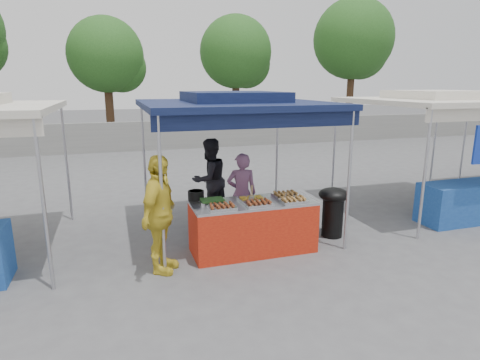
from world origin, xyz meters
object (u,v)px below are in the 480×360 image
object	(u,v)px
cooking_pot	(196,195)
vendor_table	(253,226)
wok_burner	(333,208)
customer_person	(160,215)
helper_man	(210,179)
vendor_woman	(242,193)

from	to	relation	value
cooking_pot	vendor_table	bearing A→B (deg)	-24.22
vendor_table	cooking_pot	size ratio (longest dim) A/B	7.62
wok_burner	customer_person	distance (m)	3.18
helper_man	customer_person	size ratio (longest dim) A/B	0.95
cooking_pot	vendor_woman	bearing A→B (deg)	27.05
vendor_table	vendor_woman	bearing A→B (deg)	84.37
wok_burner	vendor_table	bearing A→B (deg)	162.73
vendor_table	vendor_woman	distance (m)	0.93
vendor_table	wok_burner	xyz separation A→B (m)	(1.60, 0.19, 0.11)
helper_man	customer_person	bearing A→B (deg)	34.15
wok_burner	customer_person	xyz separation A→B (m)	(-3.13, -0.48, 0.34)
vendor_table	customer_person	world-z (taller)	customer_person
vendor_table	customer_person	distance (m)	1.62
customer_person	vendor_table	bearing A→B (deg)	-50.64
vendor_woman	customer_person	bearing A→B (deg)	46.26
vendor_table	helper_man	size ratio (longest dim) A/B	1.20
vendor_woman	helper_man	xyz separation A→B (m)	(-0.38, 0.93, 0.08)
cooking_pot	helper_man	world-z (taller)	helper_man
vendor_table	vendor_woman	size ratio (longest dim) A/B	1.33
wok_burner	vendor_woman	bearing A→B (deg)	131.74
customer_person	vendor_woman	bearing A→B (deg)	-25.75
vendor_woman	wok_burner	bearing A→B (deg)	166.38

